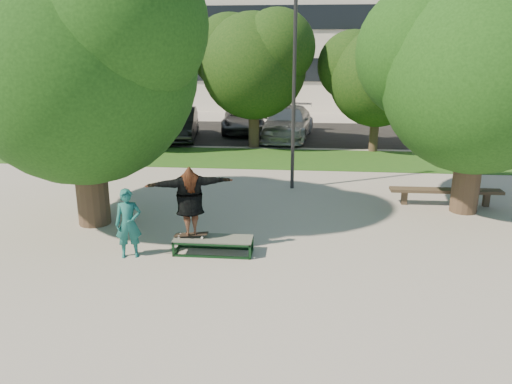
# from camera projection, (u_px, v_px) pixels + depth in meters

# --- Properties ---
(ground) EXTENTS (120.00, 120.00, 0.00)m
(ground) POSITION_uv_depth(u_px,v_px,m) (245.00, 243.00, 12.14)
(ground) COLOR gray
(ground) RESTS_ON ground
(grass_strip) EXTENTS (30.00, 4.00, 0.02)m
(grass_strip) POSITION_uv_depth(u_px,v_px,m) (295.00, 159.00, 21.12)
(grass_strip) COLOR #1A4E16
(grass_strip) RESTS_ON ground
(asphalt_strip) EXTENTS (40.00, 8.00, 0.01)m
(asphalt_strip) POSITION_uv_depth(u_px,v_px,m) (279.00, 133.00, 27.42)
(asphalt_strip) COLOR black
(asphalt_strip) RESTS_ON ground
(tree_left) EXTENTS (6.96, 5.95, 7.12)m
(tree_left) POSITION_uv_depth(u_px,v_px,m) (77.00, 54.00, 12.34)
(tree_left) COLOR #38281E
(tree_left) RESTS_ON ground
(tree_right) EXTENTS (6.24, 5.33, 6.51)m
(tree_right) POSITION_uv_depth(u_px,v_px,m) (476.00, 66.00, 13.39)
(tree_right) COLOR #38281E
(tree_right) RESTS_ON ground
(bg_tree_left) EXTENTS (5.28, 4.51, 5.77)m
(bg_tree_left) POSITION_uv_depth(u_px,v_px,m) (128.00, 66.00, 22.27)
(bg_tree_left) COLOR #38281E
(bg_tree_left) RESTS_ON ground
(bg_tree_mid) EXTENTS (5.76, 4.92, 6.24)m
(bg_tree_mid) POSITION_uv_depth(u_px,v_px,m) (252.00, 59.00, 22.65)
(bg_tree_mid) COLOR #38281E
(bg_tree_mid) RESTS_ON ground
(bg_tree_right) EXTENTS (5.04, 4.31, 5.43)m
(bg_tree_right) POSITION_uv_depth(u_px,v_px,m) (376.00, 73.00, 21.80)
(bg_tree_right) COLOR #38281E
(bg_tree_right) RESTS_ON ground
(lamppost) EXTENTS (0.25, 0.15, 6.11)m
(lamppost) POSITION_uv_depth(u_px,v_px,m) (294.00, 93.00, 15.94)
(lamppost) COLOR #2D2D30
(lamppost) RESTS_ON ground
(office_building) EXTENTS (30.00, 14.12, 16.00)m
(office_building) POSITION_uv_depth(u_px,v_px,m) (266.00, 3.00, 40.62)
(office_building) COLOR silver
(office_building) RESTS_ON ground
(grind_box) EXTENTS (1.80, 0.60, 0.38)m
(grind_box) POSITION_uv_depth(u_px,v_px,m) (213.00, 245.00, 11.48)
(grind_box) COLOR #113419
(grind_box) RESTS_ON ground
(skater_rig) EXTENTS (2.02, 1.19, 1.67)m
(skater_rig) POSITION_uv_depth(u_px,v_px,m) (190.00, 201.00, 11.23)
(skater_rig) COLOR white
(skater_rig) RESTS_ON grind_box
(bystander) EXTENTS (0.66, 0.53, 1.59)m
(bystander) POSITION_uv_depth(u_px,v_px,m) (128.00, 223.00, 11.14)
(bystander) COLOR #185B57
(bystander) RESTS_ON ground
(bench) EXTENTS (3.27, 0.47, 0.50)m
(bench) POSITION_uv_depth(u_px,v_px,m) (446.00, 192.00, 14.89)
(bench) COLOR #453829
(bench) RESTS_ON ground
(car_silver_a) EXTENTS (2.03, 4.43, 1.47)m
(car_silver_a) POSITION_uv_depth(u_px,v_px,m) (178.00, 124.00, 25.73)
(car_silver_a) COLOR #AAAAAF
(car_silver_a) RESTS_ON asphalt_strip
(car_dark) EXTENTS (2.41, 5.06, 1.60)m
(car_dark) POSITION_uv_depth(u_px,v_px,m) (178.00, 124.00, 25.27)
(car_dark) COLOR black
(car_dark) RESTS_ON asphalt_strip
(car_grey) EXTENTS (2.74, 5.13, 1.37)m
(car_grey) POSITION_uv_depth(u_px,v_px,m) (244.00, 120.00, 27.64)
(car_grey) COLOR #515055
(car_grey) RESTS_ON asphalt_strip
(car_silver_b) EXTENTS (2.87, 5.81, 1.62)m
(car_silver_b) POSITION_uv_depth(u_px,v_px,m) (288.00, 123.00, 25.63)
(car_silver_b) COLOR #AEAEB3
(car_silver_b) RESTS_ON asphalt_strip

